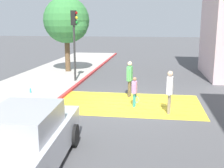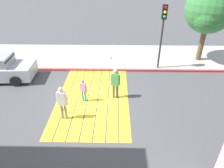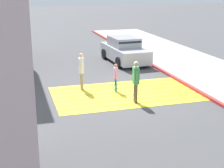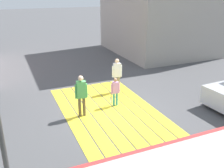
# 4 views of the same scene
# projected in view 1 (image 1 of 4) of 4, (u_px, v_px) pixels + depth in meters

# --- Properties ---
(ground_plane) EXTENTS (120.00, 120.00, 0.00)m
(ground_plane) POSITION_uv_depth(u_px,v_px,m) (128.00, 104.00, 12.80)
(ground_plane) COLOR #4C4C4F
(crosswalk_stripes) EXTENTS (6.40, 3.80, 0.01)m
(crosswalk_stripes) POSITION_uv_depth(u_px,v_px,m) (128.00, 104.00, 12.80)
(crosswalk_stripes) COLOR yellow
(crosswalk_stripes) RESTS_ON ground
(sidewalk_west) EXTENTS (4.80, 40.00, 0.12)m
(sidewalk_west) POSITION_uv_depth(u_px,v_px,m) (11.00, 98.00, 13.59)
(sidewalk_west) COLOR #ADA8A0
(sidewalk_west) RESTS_ON ground
(curb_painted) EXTENTS (0.16, 40.00, 0.13)m
(curb_painted) POSITION_uv_depth(u_px,v_px,m) (59.00, 100.00, 13.25)
(curb_painted) COLOR #BC3333
(curb_painted) RESTS_ON ground
(car_parked_near_curb) EXTENTS (2.16, 4.39, 1.57)m
(car_parked_near_curb) POSITION_uv_depth(u_px,v_px,m) (26.00, 140.00, 7.05)
(car_parked_near_curb) COLOR silver
(car_parked_near_curb) RESTS_ON ground
(traffic_light_corner) EXTENTS (0.39, 0.28, 4.24)m
(traffic_light_corner) POSITION_uv_depth(u_px,v_px,m) (74.00, 32.00, 16.65)
(traffic_light_corner) COLOR #2D2D2D
(traffic_light_corner) RESTS_ON ground
(street_tree) EXTENTS (3.20, 3.20, 5.32)m
(street_tree) POSITION_uv_depth(u_px,v_px,m) (68.00, 21.00, 19.83)
(street_tree) COLOR brown
(street_tree) RESTS_ON ground
(water_bottle) EXTENTS (0.07, 0.07, 0.22)m
(water_bottle) POSITION_uv_depth(u_px,v_px,m) (30.00, 91.00, 14.30)
(water_bottle) COLOR #33A5BF
(water_bottle) RESTS_ON sidewalk_west
(pedestrian_adult_lead) EXTENTS (0.27, 0.50, 1.73)m
(pedestrian_adult_lead) POSITION_uv_depth(u_px,v_px,m) (170.00, 89.00, 11.21)
(pedestrian_adult_lead) COLOR gray
(pedestrian_adult_lead) RESTS_ON ground
(pedestrian_adult_trailing) EXTENTS (0.27, 0.51, 1.75)m
(pedestrian_adult_trailing) POSITION_uv_depth(u_px,v_px,m) (130.00, 76.00, 13.76)
(pedestrian_adult_trailing) COLOR brown
(pedestrian_adult_trailing) RESTS_ON ground
(pedestrian_child_with_racket) EXTENTS (0.31, 0.41, 1.31)m
(pedestrian_child_with_racket) POSITION_uv_depth(u_px,v_px,m) (135.00, 90.00, 12.19)
(pedestrian_child_with_racket) COLOR teal
(pedestrian_child_with_racket) RESTS_ON ground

